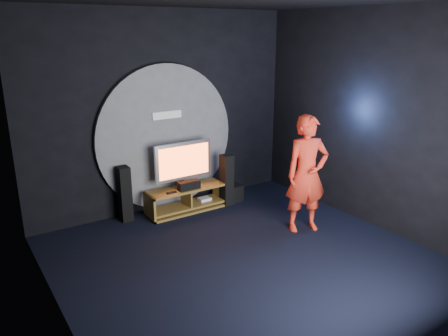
% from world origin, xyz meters
% --- Properties ---
extents(floor, '(5.00, 5.00, 0.00)m').
position_xyz_m(floor, '(0.00, 0.00, 0.00)').
color(floor, black).
rests_on(floor, ground).
extents(back_wall, '(5.00, 0.04, 3.50)m').
position_xyz_m(back_wall, '(0.00, 2.50, 1.75)').
color(back_wall, black).
rests_on(back_wall, ground).
extents(front_wall, '(5.00, 0.04, 3.50)m').
position_xyz_m(front_wall, '(0.00, -2.50, 1.75)').
color(front_wall, black).
rests_on(front_wall, ground).
extents(left_wall, '(0.04, 5.00, 3.50)m').
position_xyz_m(left_wall, '(-2.50, 0.00, 1.75)').
color(left_wall, black).
rests_on(left_wall, ground).
extents(right_wall, '(0.04, 5.00, 3.50)m').
position_xyz_m(right_wall, '(2.50, 0.00, 1.75)').
color(right_wall, black).
rests_on(right_wall, ground).
extents(wall_disc_panel, '(2.60, 0.11, 2.60)m').
position_xyz_m(wall_disc_panel, '(0.00, 2.44, 1.30)').
color(wall_disc_panel, '#515156').
rests_on(wall_disc_panel, ground).
extents(media_console, '(1.47, 0.45, 0.45)m').
position_xyz_m(media_console, '(0.16, 2.05, 0.19)').
color(media_console, olive).
rests_on(media_console, ground).
extents(tv, '(1.09, 0.22, 0.82)m').
position_xyz_m(tv, '(0.16, 2.12, 0.90)').
color(tv, '#B9BAC1').
rests_on(tv, media_console).
extents(center_speaker, '(0.40, 0.15, 0.15)m').
position_xyz_m(center_speaker, '(0.16, 1.94, 0.53)').
color(center_speaker, black).
rests_on(center_speaker, media_console).
extents(remote, '(0.18, 0.05, 0.02)m').
position_xyz_m(remote, '(-0.19, 1.93, 0.46)').
color(remote, black).
rests_on(remote, media_console).
extents(tower_speaker_left, '(0.19, 0.21, 0.96)m').
position_xyz_m(tower_speaker_left, '(-0.91, 2.26, 0.48)').
color(tower_speaker_left, black).
rests_on(tower_speaker_left, ground).
extents(tower_speaker_right, '(0.19, 0.21, 0.96)m').
position_xyz_m(tower_speaker_right, '(0.94, 1.91, 0.48)').
color(tower_speaker_right, black).
rests_on(tower_speaker_right, ground).
extents(subwoofer, '(0.29, 0.29, 0.32)m').
position_xyz_m(subwoofer, '(1.15, 1.99, 0.16)').
color(subwoofer, black).
rests_on(subwoofer, ground).
extents(player, '(0.80, 0.66, 1.90)m').
position_xyz_m(player, '(1.41, 0.33, 0.95)').
color(player, red).
rests_on(player, ground).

